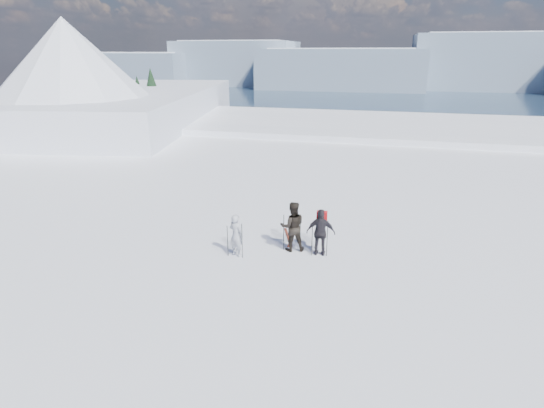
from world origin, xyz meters
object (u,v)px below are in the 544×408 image
(skier_grey, at_px, (236,235))
(skier_pack, at_px, (321,233))
(skis_loose, at_px, (290,237))
(skier_dark, at_px, (293,226))

(skier_grey, bearing_deg, skier_pack, -141.65)
(skier_pack, bearing_deg, skis_loose, -44.31)
(skier_grey, relative_size, skis_loose, 0.91)
(skier_pack, bearing_deg, skier_grey, 12.04)
(skier_grey, height_order, skier_dark, skier_dark)
(skier_grey, xyz_separation_m, skier_dark, (1.81, 0.91, 0.14))
(skier_pack, relative_size, skis_loose, 1.00)
(skier_grey, relative_size, skier_dark, 0.84)
(skier_grey, bearing_deg, skis_loose, -105.00)
(skier_dark, relative_size, skis_loose, 1.08)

